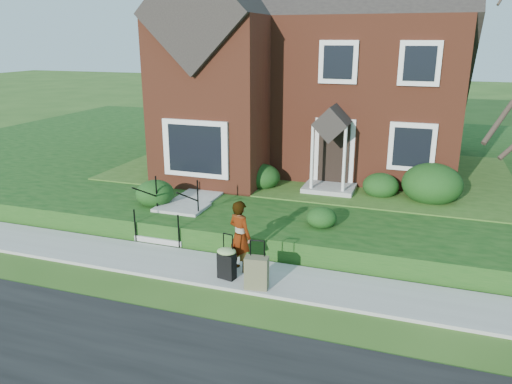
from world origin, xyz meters
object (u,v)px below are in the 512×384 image
at_px(front_steps, 174,218).
at_px(woman, 240,236).
at_px(suitcase_black, 227,261).
at_px(suitcase_olive, 257,273).

relative_size(front_steps, woman, 1.18).
xyz_separation_m(suitcase_black, suitcase_olive, (0.79, -0.22, -0.05)).
distance_m(woman, suitcase_olive, 1.11).
height_order(woman, suitcase_olive, woman).
xyz_separation_m(woman, suitcase_olive, (0.66, -0.74, -0.48)).
height_order(front_steps, suitcase_olive, front_steps).
bearing_deg(woman, front_steps, -8.57).
bearing_deg(front_steps, suitcase_black, -41.59).
height_order(suitcase_black, suitcase_olive, suitcase_olive).
xyz_separation_m(woman, suitcase_black, (-0.13, -0.52, -0.44)).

